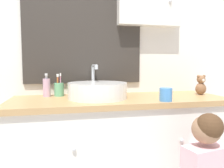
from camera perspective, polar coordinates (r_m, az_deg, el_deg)
wall_back at (r=1.78m, az=0.10°, el=11.99°), size 3.20×0.18×2.50m
vanity_counter at (r=1.62m, az=2.10°, el=-18.57°), size 1.47×0.53×0.85m
sink_basin at (r=1.47m, az=-3.78°, el=-1.57°), size 0.39×0.45×0.23m
toothbrush_holder at (r=1.62m, az=-13.67°, el=-1.28°), size 0.07×0.07×0.17m
soap_dispenser at (r=1.61m, az=-16.70°, el=-0.81°), size 0.05×0.05×0.17m
teddy_bear at (r=1.78m, az=22.20°, el=-0.33°), size 0.08×0.07×0.15m
drinking_cup at (r=1.40m, az=13.88°, el=-2.68°), size 0.08×0.08×0.08m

